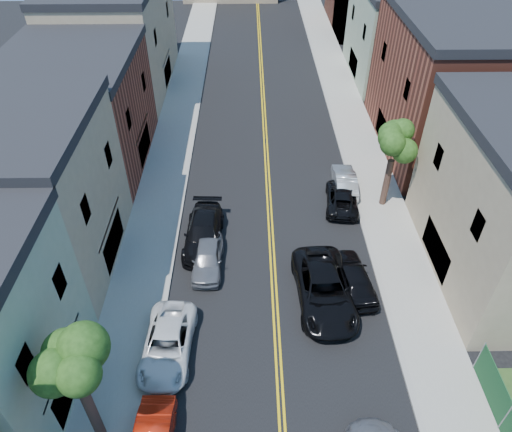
{
  "coord_description": "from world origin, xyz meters",
  "views": [
    {
      "loc": [
        -1.31,
        4.2,
        20.59
      ],
      "look_at": [
        -0.99,
        26.48,
        2.0
      ],
      "focal_mm": 33.12,
      "sensor_mm": 36.0,
      "label": 1
    }
  ],
  "objects_px": {
    "dark_car_right_far": "(342,197)",
    "black_suv_lane": "(324,290)",
    "white_pickup": "(168,344)",
    "grey_car_left": "(208,258)",
    "black_car_right": "(353,277)",
    "silver_car_right": "(344,181)",
    "black_car_left": "(204,232)"
  },
  "relations": [
    {
      "from": "dark_car_right_far",
      "to": "black_suv_lane",
      "type": "bearing_deg",
      "value": 81.86
    },
    {
      "from": "white_pickup",
      "to": "black_suv_lane",
      "type": "relative_size",
      "value": 0.81
    },
    {
      "from": "grey_car_left",
      "to": "black_car_right",
      "type": "distance_m",
      "value": 8.54
    },
    {
      "from": "white_pickup",
      "to": "black_car_right",
      "type": "bearing_deg",
      "value": 26.06
    },
    {
      "from": "black_car_right",
      "to": "silver_car_right",
      "type": "relative_size",
      "value": 1.09
    },
    {
      "from": "silver_car_right",
      "to": "black_car_left",
      "type": "bearing_deg",
      "value": 31.32
    },
    {
      "from": "grey_car_left",
      "to": "black_car_right",
      "type": "relative_size",
      "value": 0.92
    },
    {
      "from": "white_pickup",
      "to": "silver_car_right",
      "type": "xyz_separation_m",
      "value": [
        11.0,
        13.76,
        -0.02
      ]
    },
    {
      "from": "grey_car_left",
      "to": "silver_car_right",
      "type": "height_order",
      "value": "grey_car_left"
    },
    {
      "from": "silver_car_right",
      "to": "dark_car_right_far",
      "type": "height_order",
      "value": "silver_car_right"
    },
    {
      "from": "white_pickup",
      "to": "grey_car_left",
      "type": "bearing_deg",
      "value": 77.87
    },
    {
      "from": "white_pickup",
      "to": "black_car_right",
      "type": "xyz_separation_m",
      "value": [
        9.97,
        4.28,
        0.07
      ]
    },
    {
      "from": "grey_car_left",
      "to": "black_car_left",
      "type": "distance_m",
      "value": 2.22
    },
    {
      "from": "white_pickup",
      "to": "silver_car_right",
      "type": "distance_m",
      "value": 17.62
    },
    {
      "from": "silver_car_right",
      "to": "black_suv_lane",
      "type": "bearing_deg",
      "value": 76.63
    },
    {
      "from": "grey_car_left",
      "to": "dark_car_right_far",
      "type": "distance_m",
      "value": 10.68
    },
    {
      "from": "black_car_right",
      "to": "silver_car_right",
      "type": "height_order",
      "value": "black_car_right"
    },
    {
      "from": "black_car_right",
      "to": "black_car_left",
      "type": "bearing_deg",
      "value": -31.87
    },
    {
      "from": "grey_car_left",
      "to": "black_car_right",
      "type": "height_order",
      "value": "black_car_right"
    },
    {
      "from": "dark_car_right_far",
      "to": "black_suv_lane",
      "type": "distance_m",
      "value": 8.91
    },
    {
      "from": "silver_car_right",
      "to": "dark_car_right_far",
      "type": "xyz_separation_m",
      "value": [
        -0.47,
        -1.89,
        -0.06
      ]
    },
    {
      "from": "grey_car_left",
      "to": "silver_car_right",
      "type": "bearing_deg",
      "value": 40.78
    },
    {
      "from": "black_car_left",
      "to": "black_car_right",
      "type": "height_order",
      "value": "black_car_left"
    },
    {
      "from": "white_pickup",
      "to": "black_car_right",
      "type": "height_order",
      "value": "black_car_right"
    },
    {
      "from": "black_car_left",
      "to": "white_pickup",
      "type": "bearing_deg",
      "value": -95.72
    },
    {
      "from": "black_car_right",
      "to": "grey_car_left",
      "type": "bearing_deg",
      "value": -19.5
    },
    {
      "from": "black_car_left",
      "to": "black_suv_lane",
      "type": "height_order",
      "value": "black_suv_lane"
    },
    {
      "from": "black_car_right",
      "to": "silver_car_right",
      "type": "xyz_separation_m",
      "value": [
        1.03,
        9.49,
        -0.09
      ]
    },
    {
      "from": "dark_car_right_far",
      "to": "black_suv_lane",
      "type": "relative_size",
      "value": 0.73
    },
    {
      "from": "silver_car_right",
      "to": "black_suv_lane",
      "type": "distance_m",
      "value": 10.85
    },
    {
      "from": "dark_car_right_far",
      "to": "white_pickup",
      "type": "bearing_deg",
      "value": 55.6
    },
    {
      "from": "white_pickup",
      "to": "grey_car_left",
      "type": "height_order",
      "value": "grey_car_left"
    }
  ]
}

